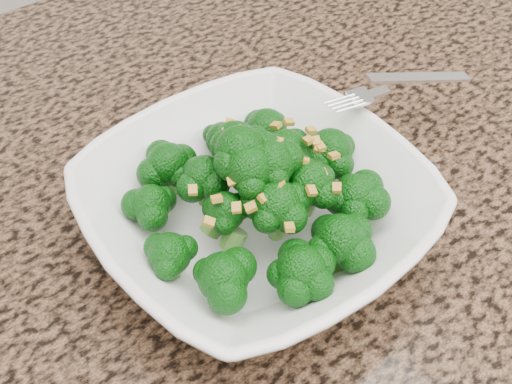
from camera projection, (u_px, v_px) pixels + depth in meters
granite_counter at (383, 250)px, 0.53m from camera, size 1.64×1.04×0.03m
bowl at (256, 209)px, 0.50m from camera, size 0.26×0.26×0.06m
broccoli_pile at (256, 148)px, 0.45m from camera, size 0.22×0.22×0.07m
garlic_topping at (256, 108)px, 0.42m from camera, size 0.13×0.13×0.01m
fork at (380, 91)px, 0.54m from camera, size 0.17×0.08×0.01m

